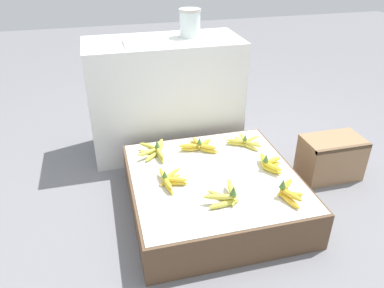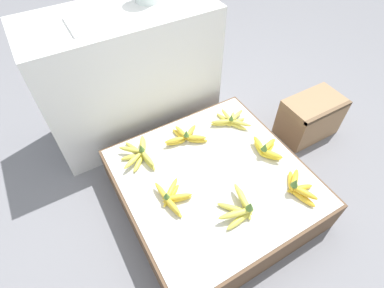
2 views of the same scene
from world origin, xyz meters
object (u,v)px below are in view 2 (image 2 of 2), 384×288
at_px(banana_bunch_middle_midright, 266,149).
at_px(foam_tray_white, 96,20).
at_px(banana_bunch_front_midright, 298,188).
at_px(banana_bunch_back_midright, 231,120).
at_px(wooden_crate, 310,117).
at_px(banana_bunch_back_left, 139,154).
at_px(banana_bunch_middle_left, 171,197).
at_px(banana_bunch_front_midleft, 240,208).
at_px(banana_bunch_back_midleft, 186,136).

bearing_deg(banana_bunch_middle_midright, foam_tray_white, 127.41).
xyz_separation_m(banana_bunch_front_midright, foam_tray_white, (-0.55, 1.01, 0.54)).
bearing_deg(banana_bunch_back_midright, banana_bunch_middle_midright, -83.57).
height_order(banana_bunch_middle_midright, foam_tray_white, foam_tray_white).
relative_size(wooden_crate, banana_bunch_back_left, 1.45).
distance_m(banana_bunch_front_midright, banana_bunch_middle_left, 0.62).
distance_m(banana_bunch_front_midleft, banana_bunch_back_midright, 0.58).
distance_m(banana_bunch_middle_left, banana_bunch_back_midleft, 0.40).
bearing_deg(banana_bunch_middle_midright, banana_bunch_front_midright, -94.33).
relative_size(banana_bunch_front_midright, banana_bunch_middle_midright, 1.11).
bearing_deg(banana_bunch_back_midright, banana_bunch_front_midright, -88.77).
relative_size(banana_bunch_back_midleft, foam_tray_white, 0.87).
height_order(banana_bunch_back_left, banana_bunch_back_midleft, banana_bunch_back_left).
bearing_deg(banana_bunch_front_midleft, banana_bunch_back_midleft, 89.73).
distance_m(wooden_crate, banana_bunch_middle_left, 1.10).
relative_size(banana_bunch_front_midleft, banana_bunch_middle_left, 0.94).
xyz_separation_m(banana_bunch_back_midleft, banana_bunch_back_midright, (0.29, -0.02, -0.01)).
relative_size(banana_bunch_back_midleft, banana_bunch_back_midright, 1.01).
height_order(banana_bunch_back_left, banana_bunch_back_midright, banana_bunch_back_left).
relative_size(banana_bunch_front_midleft, banana_bunch_front_midright, 0.91).
xyz_separation_m(banana_bunch_front_midleft, banana_bunch_back_midright, (0.30, 0.50, -0.01)).
xyz_separation_m(banana_bunch_middle_left, foam_tray_white, (0.01, 0.74, 0.55)).
relative_size(banana_bunch_middle_left, banana_bunch_back_midright, 0.96).
height_order(banana_bunch_middle_midright, banana_bunch_back_left, banana_bunch_middle_midright).
xyz_separation_m(wooden_crate, banana_bunch_front_midright, (-0.53, -0.41, 0.12)).
distance_m(banana_bunch_middle_midright, banana_bunch_back_left, 0.68).
distance_m(banana_bunch_middle_left, banana_bunch_middle_midright, 0.58).
bearing_deg(banana_bunch_back_left, banana_bunch_back_midleft, -3.01).
relative_size(banana_bunch_back_midright, foam_tray_white, 0.86).
relative_size(banana_bunch_front_midright, banana_bunch_middle_left, 1.03).
bearing_deg(banana_bunch_front_midright, banana_bunch_middle_midright, 85.67).
distance_m(banana_bunch_front_midleft, banana_bunch_front_midright, 0.31).
xyz_separation_m(wooden_crate, banana_bunch_back_midright, (-0.54, 0.15, 0.11)).
xyz_separation_m(banana_bunch_front_midleft, banana_bunch_middle_left, (-0.25, 0.22, -0.00)).
xyz_separation_m(banana_bunch_back_midleft, foam_tray_white, (-0.24, 0.44, 0.55)).
bearing_deg(foam_tray_white, banana_bunch_middle_left, -90.96).
relative_size(wooden_crate, banana_bunch_front_midleft, 1.81).
xyz_separation_m(banana_bunch_front_midright, banana_bunch_back_midright, (-0.01, 0.55, -0.01)).
relative_size(banana_bunch_front_midright, banana_bunch_back_left, 0.88).
bearing_deg(banana_bunch_back_left, foam_tray_white, 85.07).
xyz_separation_m(banana_bunch_middle_midright, banana_bunch_back_midleft, (-0.33, 0.30, -0.00)).
height_order(banana_bunch_middle_left, banana_bunch_middle_midright, banana_bunch_middle_midright).
distance_m(wooden_crate, banana_bunch_back_left, 1.13).
bearing_deg(banana_bunch_middle_left, banana_bunch_front_midright, -25.26).
xyz_separation_m(banana_bunch_front_midleft, banana_bunch_middle_midright, (0.33, 0.22, 0.00)).
height_order(banana_bunch_front_midright, banana_bunch_back_midright, banana_bunch_front_midright).
distance_m(banana_bunch_middle_left, banana_bunch_back_left, 0.32).
bearing_deg(foam_tray_white, banana_bunch_back_midright, -40.48).
xyz_separation_m(banana_bunch_front_midleft, foam_tray_white, (-0.24, 0.96, 0.54)).
bearing_deg(banana_bunch_back_midright, banana_bunch_middle_left, -152.24).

